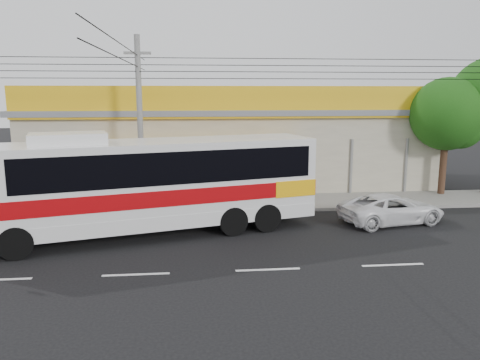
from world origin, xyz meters
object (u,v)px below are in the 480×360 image
(utility_pole, at_px, (138,67))
(tree_near, at_px, (450,117))
(coach_bus, at_px, (152,180))
(motorbike_dark, at_px, (51,196))
(white_car, at_px, (392,209))

(utility_pole, bearing_deg, tree_near, 5.33)
(coach_bus, xyz_separation_m, motorbike_dark, (-5.08, 4.44, -1.49))
(white_car, relative_size, tree_near, 0.71)
(tree_near, bearing_deg, coach_bus, -160.27)
(coach_bus, distance_m, white_car, 9.89)
(white_car, relative_size, utility_pole, 0.13)
(coach_bus, height_order, utility_pole, utility_pole)
(coach_bus, bearing_deg, white_car, -11.33)
(utility_pole, xyz_separation_m, tree_near, (15.40, 1.44, -2.31))
(white_car, bearing_deg, motorbike_dark, 63.84)
(white_car, bearing_deg, utility_pole, 61.49)
(utility_pole, relative_size, tree_near, 5.52)
(coach_bus, relative_size, utility_pole, 0.39)
(white_car, distance_m, utility_pole, 12.48)
(coach_bus, distance_m, utility_pole, 5.83)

